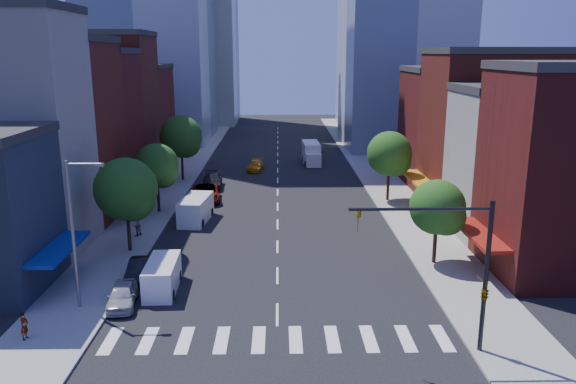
# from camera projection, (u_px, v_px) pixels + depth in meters

# --- Properties ---
(ground) EXTENTS (220.00, 220.00, 0.00)m
(ground) POSITION_uv_depth(u_px,v_px,m) (277.00, 315.00, 33.31)
(ground) COLOR black
(ground) RESTS_ON ground
(sidewalk_left) EXTENTS (5.00, 120.00, 0.15)m
(sidewalk_left) POSITION_uv_depth(u_px,v_px,m) (180.00, 173.00, 71.89)
(sidewalk_left) COLOR gray
(sidewalk_left) RESTS_ON ground
(sidewalk_right) EXTENTS (5.00, 120.00, 0.15)m
(sidewalk_right) POSITION_uv_depth(u_px,v_px,m) (375.00, 173.00, 72.31)
(sidewalk_right) COLOR gray
(sidewalk_right) RESTS_ON ground
(crosswalk) EXTENTS (19.00, 3.00, 0.01)m
(crosswalk) POSITION_uv_depth(u_px,v_px,m) (277.00, 340.00, 30.40)
(crosswalk) COLOR silver
(crosswalk) RESTS_ON ground
(bldg_left_1) EXTENTS (12.00, 8.00, 18.00)m
(bldg_left_1) POSITION_uv_depth(u_px,v_px,m) (0.00, 136.00, 42.43)
(bldg_left_1) COLOR beige
(bldg_left_1) RESTS_ON ground
(bldg_left_2) EXTENTS (12.00, 9.00, 16.00)m
(bldg_left_2) POSITION_uv_depth(u_px,v_px,m) (46.00, 133.00, 50.92)
(bldg_left_2) COLOR #5D1F16
(bldg_left_2) RESTS_ON ground
(bldg_left_3) EXTENTS (12.00, 8.00, 15.00)m
(bldg_left_3) POSITION_uv_depth(u_px,v_px,m) (79.00, 127.00, 59.28)
(bldg_left_3) COLOR #521514
(bldg_left_3) RESTS_ON ground
(bldg_left_4) EXTENTS (12.00, 9.00, 17.00)m
(bldg_left_4) POSITION_uv_depth(u_px,v_px,m) (103.00, 109.00, 67.29)
(bldg_left_4) COLOR #5D1F16
(bldg_left_4) RESTS_ON ground
(bldg_left_5) EXTENTS (12.00, 10.00, 13.00)m
(bldg_left_5) POSITION_uv_depth(u_px,v_px,m) (125.00, 117.00, 76.99)
(bldg_left_5) COLOR #521514
(bldg_left_5) RESTS_ON ground
(bldg_right_1) EXTENTS (12.00, 8.00, 12.00)m
(bldg_right_1) POSITION_uv_depth(u_px,v_px,m) (529.00, 165.00, 46.77)
(bldg_right_1) COLOR beige
(bldg_right_1) RESTS_ON ground
(bldg_right_2) EXTENTS (12.00, 10.00, 15.00)m
(bldg_right_2) POSITION_uv_depth(u_px,v_px,m) (491.00, 132.00, 55.13)
(bldg_right_2) COLOR #5D1F16
(bldg_right_2) RESTS_ON ground
(bldg_right_3) EXTENTS (12.00, 10.00, 13.00)m
(bldg_right_3) POSITION_uv_depth(u_px,v_px,m) (458.00, 129.00, 65.08)
(bldg_right_3) COLOR #521514
(bldg_right_3) RESTS_ON ground
(traffic_signal) EXTENTS (7.24, 2.24, 8.00)m
(traffic_signal) POSITION_uv_depth(u_px,v_px,m) (475.00, 278.00, 28.11)
(traffic_signal) COLOR black
(traffic_signal) RESTS_ON sidewalk_right
(streetlight) EXTENTS (2.25, 0.25, 9.00)m
(streetlight) POSITION_uv_depth(u_px,v_px,m) (75.00, 226.00, 32.81)
(streetlight) COLOR slate
(streetlight) RESTS_ON sidewalk_left
(tree_left_near) EXTENTS (4.80, 4.80, 7.30)m
(tree_left_near) POSITION_uv_depth(u_px,v_px,m) (128.00, 192.00, 42.55)
(tree_left_near) COLOR black
(tree_left_near) RESTS_ON sidewalk_left
(tree_left_mid) EXTENTS (4.20, 4.20, 6.65)m
(tree_left_mid) POSITION_uv_depth(u_px,v_px,m) (158.00, 167.00, 53.30)
(tree_left_mid) COLOR black
(tree_left_mid) RESTS_ON sidewalk_left
(tree_left_far) EXTENTS (5.00, 5.00, 7.75)m
(tree_left_far) POSITION_uv_depth(u_px,v_px,m) (182.00, 138.00, 66.72)
(tree_left_far) COLOR black
(tree_left_far) RESTS_ON sidewalk_left
(tree_right_near) EXTENTS (4.00, 4.00, 6.20)m
(tree_right_near) POSITION_uv_depth(u_px,v_px,m) (440.00, 210.00, 40.18)
(tree_right_near) COLOR black
(tree_right_near) RESTS_ON sidewalk_right
(tree_right_far) EXTENTS (4.60, 4.60, 7.20)m
(tree_right_far) POSITION_uv_depth(u_px,v_px,m) (391.00, 155.00, 57.48)
(tree_right_far) COLOR black
(tree_right_far) RESTS_ON sidewalk_right
(parked_car_front) EXTENTS (2.10, 4.17, 1.36)m
(parked_car_front) POSITION_uv_depth(u_px,v_px,m) (122.00, 295.00, 34.34)
(parked_car_front) COLOR #ACACB1
(parked_car_front) RESTS_ON ground
(parked_car_second) EXTENTS (1.55, 4.01, 1.30)m
(parked_car_second) POSITION_uv_depth(u_px,v_px,m) (139.00, 269.00, 38.57)
(parked_car_second) COLOR black
(parked_car_second) RESTS_ON ground
(parked_car_third) EXTENTS (3.48, 6.24, 1.65)m
(parked_car_third) POSITION_uv_depth(u_px,v_px,m) (206.00, 193.00, 58.58)
(parked_car_third) COLOR #999999
(parked_car_third) RESTS_ON ground
(parked_car_rear) EXTENTS (2.51, 5.57, 1.58)m
(parked_car_rear) POSITION_uv_depth(u_px,v_px,m) (212.00, 181.00, 64.25)
(parked_car_rear) COLOR black
(parked_car_rear) RESTS_ON ground
(cargo_van_near) EXTENTS (2.04, 4.73, 1.99)m
(cargo_van_near) POSITION_uv_depth(u_px,v_px,m) (162.00, 277.00, 36.38)
(cargo_van_near) COLOR white
(cargo_van_near) RESTS_ON ground
(cargo_van_far) EXTENTS (2.75, 5.60, 2.30)m
(cargo_van_far) POSITION_uv_depth(u_px,v_px,m) (195.00, 210.00, 51.32)
(cargo_van_far) COLOR white
(cargo_van_far) RESTS_ON ground
(taxi) EXTENTS (2.19, 4.68, 1.32)m
(taxi) POSITION_uv_depth(u_px,v_px,m) (255.00, 166.00, 73.72)
(taxi) COLOR orange
(taxi) RESTS_ON ground
(traffic_car_oncoming) EXTENTS (1.78, 4.76, 1.55)m
(traffic_car_oncoming) POSITION_uv_depth(u_px,v_px,m) (312.00, 159.00, 77.74)
(traffic_car_oncoming) COLOR black
(traffic_car_oncoming) RESTS_ON ground
(traffic_car_far) EXTENTS (1.88, 3.93, 1.30)m
(traffic_car_far) POSITION_uv_depth(u_px,v_px,m) (315.00, 145.00, 90.23)
(traffic_car_far) COLOR #999999
(traffic_car_far) RESTS_ON ground
(box_truck) EXTENTS (2.46, 7.30, 2.91)m
(box_truck) POSITION_uv_depth(u_px,v_px,m) (311.00, 154.00, 78.34)
(box_truck) COLOR silver
(box_truck) RESTS_ON ground
(pedestrian_near) EXTENTS (0.43, 0.60, 1.53)m
(pedestrian_near) POSITION_uv_depth(u_px,v_px,m) (24.00, 326.00, 29.99)
(pedestrian_near) COLOR #999999
(pedestrian_near) RESTS_ON sidewalk_left
(pedestrian_far) EXTENTS (1.02, 1.09, 1.79)m
(pedestrian_far) POSITION_uv_depth(u_px,v_px,m) (136.00, 225.00, 46.98)
(pedestrian_far) COLOR #999999
(pedestrian_far) RESTS_ON sidewalk_left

